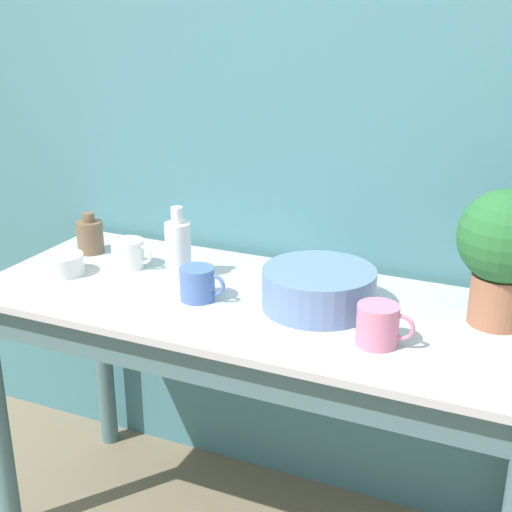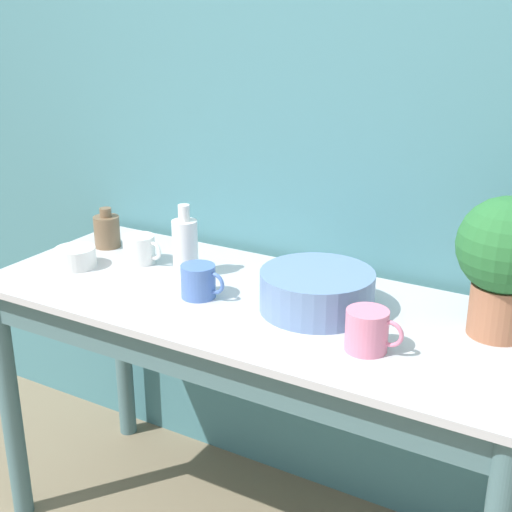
{
  "view_description": "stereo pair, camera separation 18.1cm",
  "coord_description": "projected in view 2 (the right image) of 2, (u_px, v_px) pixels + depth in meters",
  "views": [
    {
      "loc": [
        0.69,
        -1.25,
        1.53
      ],
      "look_at": [
        0.0,
        0.3,
        0.9
      ],
      "focal_mm": 50.0,
      "sensor_mm": 36.0,
      "label": 1
    },
    {
      "loc": [
        0.85,
        -1.16,
        1.53
      ],
      "look_at": [
        0.0,
        0.3,
        0.9
      ],
      "focal_mm": 50.0,
      "sensor_mm": 36.0,
      "label": 2
    }
  ],
  "objects": [
    {
      "name": "bottle_short",
      "position": [
        107.0,
        231.0,
        2.22
      ],
      "size": [
        0.08,
        0.08,
        0.13
      ],
      "color": "brown",
      "rests_on": "counter_table"
    },
    {
      "name": "counter_table",
      "position": [
        251.0,
        355.0,
        1.88
      ],
      "size": [
        1.49,
        0.61,
        0.78
      ],
      "color": "slate",
      "rests_on": "ground_plane"
    },
    {
      "name": "mug_white",
      "position": [
        140.0,
        249.0,
        2.09
      ],
      "size": [
        0.13,
        0.09,
        0.08
      ],
      "color": "white",
      "rests_on": "counter_table"
    },
    {
      "name": "potted_plant",
      "position": [
        505.0,
        257.0,
        1.59
      ],
      "size": [
        0.22,
        0.22,
        0.33
      ],
      "color": "#A36647",
      "rests_on": "counter_table"
    },
    {
      "name": "mug_pink",
      "position": [
        368.0,
        330.0,
        1.57
      ],
      "size": [
        0.13,
        0.1,
        0.1
      ],
      "color": "pink",
      "rests_on": "counter_table"
    },
    {
      "name": "bowl_wash_large",
      "position": [
        317.0,
        291.0,
        1.77
      ],
      "size": [
        0.29,
        0.29,
        0.1
      ],
      "color": "#6684B2",
      "rests_on": "counter_table"
    },
    {
      "name": "bottle_tall",
      "position": [
        185.0,
        246.0,
        1.98
      ],
      "size": [
        0.07,
        0.07,
        0.21
      ],
      "color": "white",
      "rests_on": "counter_table"
    },
    {
      "name": "wall_back",
      "position": [
        320.0,
        119.0,
        2.0
      ],
      "size": [
        6.0,
        0.05,
        2.4
      ],
      "color": "teal",
      "rests_on": "ground_plane"
    },
    {
      "name": "mug_blue",
      "position": [
        199.0,
        281.0,
        1.85
      ],
      "size": [
        0.13,
        0.09,
        0.09
      ],
      "color": "#4C70B7",
      "rests_on": "counter_table"
    },
    {
      "name": "bowl_small_enamel_white",
      "position": [
        76.0,
        257.0,
        2.06
      ],
      "size": [
        0.12,
        0.12,
        0.06
      ],
      "color": "silver",
      "rests_on": "counter_table"
    }
  ]
}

